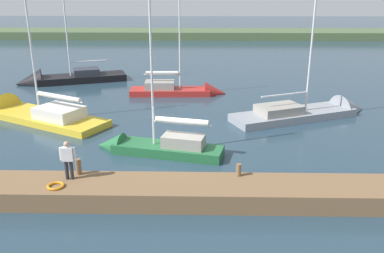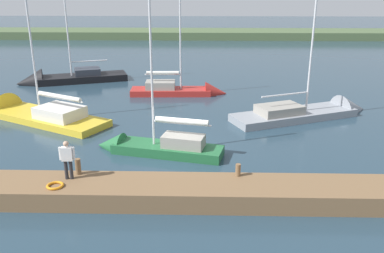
{
  "view_description": "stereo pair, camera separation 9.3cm",
  "coord_description": "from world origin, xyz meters",
  "px_view_note": "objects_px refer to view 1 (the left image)",
  "views": [
    {
      "loc": [
        -1.05,
        19.09,
        8.08
      ],
      "look_at": [
        -0.6,
        -1.13,
        1.08
      ],
      "focal_mm": 38.11,
      "sensor_mm": 36.0,
      "label": 1
    },
    {
      "loc": [
        -1.14,
        19.09,
        8.08
      ],
      "look_at": [
        -0.6,
        -1.13,
        1.08
      ],
      "focal_mm": 38.11,
      "sensor_mm": 36.0,
      "label": 2
    }
  ],
  "objects_px": {
    "mooring_post_far": "(78,167)",
    "person_on_dock": "(68,158)",
    "sailboat_far_left": "(184,92)",
    "sailboat_outer_mooring": "(313,114)",
    "sailboat_near_dock": "(25,115)",
    "sailboat_behind_pier": "(62,80)",
    "life_ring_buoy": "(56,186)",
    "mooring_post_near": "(239,170)",
    "sailboat_mid_channel": "(153,148)"
  },
  "relations": [
    {
      "from": "mooring_post_far",
      "to": "person_on_dock",
      "type": "bearing_deg",
      "value": 61.69
    },
    {
      "from": "person_on_dock",
      "to": "sailboat_far_left",
      "type": "bearing_deg",
      "value": -16.17
    },
    {
      "from": "person_on_dock",
      "to": "mooring_post_far",
      "type": "bearing_deg",
      "value": -31.27
    },
    {
      "from": "sailboat_outer_mooring",
      "to": "sailboat_near_dock",
      "type": "relative_size",
      "value": 1.02
    },
    {
      "from": "sailboat_behind_pier",
      "to": "person_on_dock",
      "type": "bearing_deg",
      "value": 89.7
    },
    {
      "from": "mooring_post_far",
      "to": "sailboat_behind_pier",
      "type": "xyz_separation_m",
      "value": [
        7.28,
        -19.9,
        -0.9
      ]
    },
    {
      "from": "mooring_post_far",
      "to": "life_ring_buoy",
      "type": "distance_m",
      "value": 1.32
    },
    {
      "from": "life_ring_buoy",
      "to": "person_on_dock",
      "type": "xyz_separation_m",
      "value": [
        -0.34,
        -0.7,
        0.87
      ]
    },
    {
      "from": "person_on_dock",
      "to": "sailboat_near_dock",
      "type": "bearing_deg",
      "value": 27.7
    },
    {
      "from": "sailboat_behind_pier",
      "to": "sailboat_outer_mooring",
      "type": "bearing_deg",
      "value": 135.42
    },
    {
      "from": "sailboat_near_dock",
      "to": "mooring_post_near",
      "type": "bearing_deg",
      "value": 170.5
    },
    {
      "from": "sailboat_mid_channel",
      "to": "mooring_post_far",
      "type": "bearing_deg",
      "value": 72.01
    },
    {
      "from": "mooring_post_far",
      "to": "person_on_dock",
      "type": "xyz_separation_m",
      "value": [
        0.24,
        0.45,
        0.58
      ]
    },
    {
      "from": "sailboat_mid_channel",
      "to": "mooring_post_near",
      "type": "bearing_deg",
      "value": 146.6
    },
    {
      "from": "mooring_post_near",
      "to": "life_ring_buoy",
      "type": "distance_m",
      "value": 7.19
    },
    {
      "from": "mooring_post_near",
      "to": "sailboat_far_left",
      "type": "xyz_separation_m",
      "value": [
        2.88,
        -16.08,
        -0.86
      ]
    },
    {
      "from": "life_ring_buoy",
      "to": "sailboat_far_left",
      "type": "distance_m",
      "value": 17.75
    },
    {
      "from": "sailboat_mid_channel",
      "to": "person_on_dock",
      "type": "distance_m",
      "value": 5.6
    },
    {
      "from": "life_ring_buoy",
      "to": "sailboat_mid_channel",
      "type": "xyz_separation_m",
      "value": [
        -3.12,
        -5.35,
        -0.57
      ]
    },
    {
      "from": "mooring_post_far",
      "to": "life_ring_buoy",
      "type": "xyz_separation_m",
      "value": [
        0.58,
        1.15,
        -0.28
      ]
    },
    {
      "from": "mooring_post_near",
      "to": "sailboat_behind_pier",
      "type": "bearing_deg",
      "value": -55.26
    },
    {
      "from": "sailboat_far_left",
      "to": "sailboat_mid_channel",
      "type": "bearing_deg",
      "value": -97.33
    },
    {
      "from": "mooring_post_near",
      "to": "mooring_post_far",
      "type": "relative_size",
      "value": 0.77
    },
    {
      "from": "sailboat_outer_mooring",
      "to": "sailboat_near_dock",
      "type": "xyz_separation_m",
      "value": [
        18.86,
        0.56,
        0.0
      ]
    },
    {
      "from": "mooring_post_near",
      "to": "sailboat_far_left",
      "type": "distance_m",
      "value": 16.36
    },
    {
      "from": "mooring_post_near",
      "to": "mooring_post_far",
      "type": "bearing_deg",
      "value": 0.0
    },
    {
      "from": "sailboat_near_dock",
      "to": "sailboat_behind_pier",
      "type": "height_order",
      "value": "sailboat_behind_pier"
    },
    {
      "from": "mooring_post_far",
      "to": "life_ring_buoy",
      "type": "bearing_deg",
      "value": 63.22
    },
    {
      "from": "mooring_post_far",
      "to": "sailboat_far_left",
      "type": "height_order",
      "value": "sailboat_far_left"
    },
    {
      "from": "life_ring_buoy",
      "to": "sailboat_near_dock",
      "type": "bearing_deg",
      "value": -62.28
    },
    {
      "from": "sailboat_near_dock",
      "to": "person_on_dock",
      "type": "relative_size",
      "value": 6.49
    },
    {
      "from": "sailboat_behind_pier",
      "to": "sailboat_near_dock",
      "type": "bearing_deg",
      "value": 75.26
    },
    {
      "from": "sailboat_outer_mooring",
      "to": "sailboat_near_dock",
      "type": "bearing_deg",
      "value": 158.58
    },
    {
      "from": "life_ring_buoy",
      "to": "sailboat_outer_mooring",
      "type": "bearing_deg",
      "value": -137.68
    },
    {
      "from": "life_ring_buoy",
      "to": "mooring_post_near",
      "type": "bearing_deg",
      "value": -170.81
    },
    {
      "from": "mooring_post_near",
      "to": "sailboat_outer_mooring",
      "type": "xyz_separation_m",
      "value": [
        -5.86,
        -10.65,
        -0.91
      ]
    },
    {
      "from": "sailboat_far_left",
      "to": "person_on_dock",
      "type": "height_order",
      "value": "sailboat_far_left"
    },
    {
      "from": "sailboat_far_left",
      "to": "mooring_post_far",
      "type": "bearing_deg",
      "value": -104.78
    },
    {
      "from": "mooring_post_far",
      "to": "sailboat_near_dock",
      "type": "xyz_separation_m",
      "value": [
        6.48,
        -10.09,
        -0.99
      ]
    },
    {
      "from": "sailboat_outer_mooring",
      "to": "sailboat_far_left",
      "type": "bearing_deg",
      "value": 125.0
    },
    {
      "from": "mooring_post_near",
      "to": "mooring_post_far",
      "type": "height_order",
      "value": "mooring_post_far"
    },
    {
      "from": "mooring_post_far",
      "to": "mooring_post_near",
      "type": "bearing_deg",
      "value": 180.0
    },
    {
      "from": "sailboat_outer_mooring",
      "to": "sailboat_behind_pier",
      "type": "distance_m",
      "value": 21.73
    },
    {
      "from": "mooring_post_near",
      "to": "sailboat_near_dock",
      "type": "height_order",
      "value": "sailboat_near_dock"
    },
    {
      "from": "sailboat_outer_mooring",
      "to": "life_ring_buoy",
      "type": "bearing_deg",
      "value": -160.81
    },
    {
      "from": "sailboat_outer_mooring",
      "to": "sailboat_behind_pier",
      "type": "xyz_separation_m",
      "value": [
        19.66,
        -9.25,
        0.09
      ]
    },
    {
      "from": "mooring_post_far",
      "to": "sailboat_outer_mooring",
      "type": "relative_size",
      "value": 0.06
    },
    {
      "from": "mooring_post_near",
      "to": "life_ring_buoy",
      "type": "height_order",
      "value": "mooring_post_near"
    },
    {
      "from": "sailboat_near_dock",
      "to": "sailboat_behind_pier",
      "type": "distance_m",
      "value": 9.84
    },
    {
      "from": "sailboat_mid_channel",
      "to": "person_on_dock",
      "type": "xyz_separation_m",
      "value": [
        2.78,
        4.65,
        1.44
      ]
    }
  ]
}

